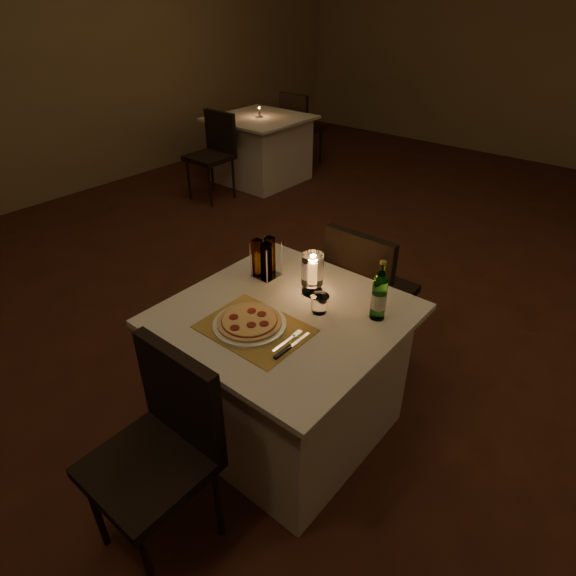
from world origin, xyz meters
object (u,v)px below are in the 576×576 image
Objects in this scene: plate at (250,324)px; tumbler at (320,304)px; pizza at (249,321)px; neighbor_table_left at (260,149)px; main_table at (285,373)px; chair_far at (366,284)px; water_bottle at (379,296)px; chair_near at (164,437)px; hurricane_candle at (312,271)px.

plate is 0.33m from tumbler.
neighbor_table_left is at bearing 131.96° from pizza.
main_table is at bearing -45.73° from neighbor_table_left.
water_bottle is (0.34, -0.48, 0.31)m from chair_far.
chair_near reaches higher than pizza.
water_bottle reaches higher than plate.
chair_near is 1.00× the size of chair_far.
chair_far is 2.81× the size of plate.
chair_near reaches higher than plate.
chair_far is 0.67m from tumbler.
chair_near is at bearing -89.37° from hurricane_candle.
tumbler reaches higher than neighbor_table_left.
water_bottle is 1.40× the size of hurricane_candle.
chair_near is at bearing -98.17° from tumbler.
tumbler is at bearing 59.27° from pizza.
chair_near is at bearing -90.00° from main_table.
water_bottle is at bearing 46.41° from plate.
chair_near is 3.21× the size of pizza.
main_table is at bearing -90.00° from chair_far.
hurricane_candle is (-0.35, -0.02, 0.00)m from water_bottle.
chair_near is at bearing -109.80° from water_bottle.
pizza is (-0.05, -0.18, 0.39)m from main_table.
main_table is 3.50× the size of water_bottle.
hurricane_candle reaches higher than chair_near.
chair_near and chair_far have the same top height.
neighbor_table_left is at bearing 136.53° from tumbler.
chair_near is 4.42× the size of hurricane_candle.
chair_near reaches higher than tumbler.
tumbler is at bearing -43.47° from neighbor_table_left.
pizza is at bearing -105.50° from main_table.
chair_far is 0.90× the size of neighbor_table_left.
pizza is 0.98× the size of water_bottle.
water_bottle reaches higher than hurricane_candle.
chair_far reaches higher than plate.
tumbler is (0.12, 0.10, 0.41)m from main_table.
water_bottle reaches higher than pizza.
water_bottle reaches higher than tumbler.
tumbler reaches higher than pizza.
main_table is at bearing -87.27° from hurricane_candle.
hurricane_candle is at bearing 90.63° from chair_near.
chair_far is at bearing 86.80° from pizza.
tumbler is (0.17, 0.28, 0.02)m from pizza.
tumbler is 0.43× the size of hurricane_candle.
chair_far is at bearing 100.79° from tumbler.
hurricane_candle is 0.20× the size of neighbor_table_left.
chair_far is 3.15× the size of water_bottle.
chair_near is at bearing -52.18° from neighbor_table_left.
water_bottle is (0.39, 0.41, 0.10)m from plate.
neighbor_table_left is at bearing 142.66° from chair_far.
chair_near is 0.86m from tumbler.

